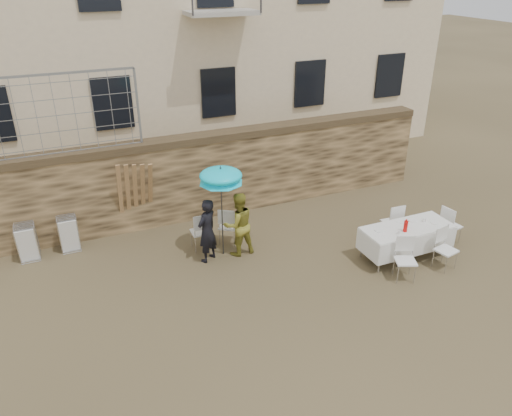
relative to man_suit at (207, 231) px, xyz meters
name	(u,v)px	position (x,y,z in m)	size (l,w,h in m)	color
ground	(282,326)	(0.55, -2.76, -0.76)	(80.00, 80.00, 0.00)	brown
stone_wall	(200,177)	(0.55, 2.24, 0.34)	(13.00, 0.50, 2.20)	brown
chain_link_fence	(66,115)	(-2.45, 2.24, 2.34)	(3.20, 0.06, 1.80)	gray
man_suit	(207,231)	(0.00, 0.00, 0.00)	(0.55, 0.36, 1.52)	black
woman_dress	(238,224)	(0.75, 0.00, 0.01)	(0.74, 0.58, 1.53)	gold
umbrella	(221,178)	(0.40, 0.10, 1.17)	(0.98, 0.98, 2.04)	#3F3F44
couple_chair_left	(200,231)	(0.00, 0.55, -0.28)	(0.48, 0.48, 0.96)	white
couple_chair_right	(228,225)	(0.70, 0.55, -0.28)	(0.48, 0.48, 0.96)	white
banquet_table	(408,228)	(4.23, -1.63, -0.03)	(2.10, 0.85, 0.78)	white
soda_bottle	(406,226)	(4.03, -1.78, 0.14)	(0.09, 0.09, 0.26)	red
table_chair_front_left	(406,260)	(3.63, -2.38, -0.28)	(0.48, 0.48, 0.96)	white
table_chair_front_right	(446,249)	(4.73, -2.38, -0.28)	(0.48, 0.48, 0.96)	white
table_chair_back	(392,221)	(4.43, -0.83, -0.28)	(0.48, 0.48, 0.96)	white
table_chair_side	(451,225)	(5.63, -1.53, -0.28)	(0.48, 0.48, 0.96)	white
chair_stack_left	(27,238)	(-3.75, 1.83, -0.30)	(0.46, 0.55, 0.92)	white
chair_stack_right	(68,230)	(-2.85, 1.83, -0.30)	(0.46, 0.47, 0.92)	white
wood_planks	(133,197)	(-1.25, 1.90, 0.24)	(0.70, 0.20, 2.00)	#A37749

